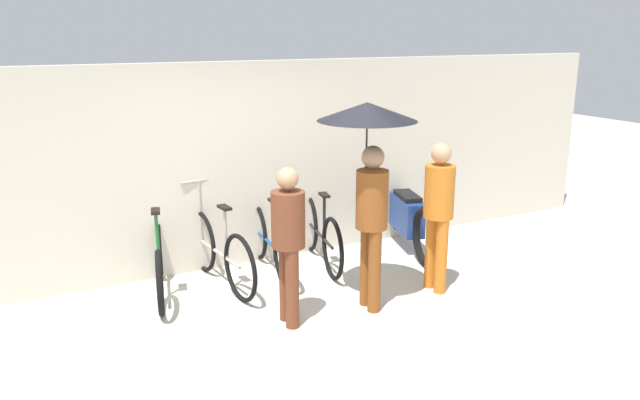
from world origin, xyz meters
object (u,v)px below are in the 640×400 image
Objects in this scene: parked_bicycle_1 at (219,252)px; motorcycle at (407,217)px; parked_bicycle_3 at (320,233)px; parked_bicycle_0 at (159,261)px; pedestrian_trailing at (439,206)px; pedestrian_leading at (288,236)px; parked_bicycle_2 at (270,241)px; pedestrian_center at (369,150)px.

parked_bicycle_1 is 2.57m from motorcycle.
parked_bicycle_3 reaches higher than motorcycle.
parked_bicycle_0 is 1.07× the size of pedestrian_trailing.
parked_bicycle_0 is 1.70m from pedestrian_leading.
parked_bicycle_3 is (0.65, -0.02, 0.01)m from parked_bicycle_2.
parked_bicycle_2 reaches higher than parked_bicycle_3.
parked_bicycle_3 is 1.27m from motorcycle.
pedestrian_center is 1.03× the size of motorcycle.
parked_bicycle_3 reaches higher than parked_bicycle_0.
pedestrian_leading reaches higher than parked_bicycle_1.
pedestrian_leading is at bearing 135.83° from motorcycle.
pedestrian_center is 2.25m from motorcycle.
pedestrian_trailing reaches higher than motorcycle.
parked_bicycle_2 reaches higher than motorcycle.
parked_bicycle_1 is 1.13× the size of pedestrian_leading.
parked_bicycle_2 is 0.81× the size of pedestrian_center.
pedestrian_center is at bearing 148.51° from motorcycle.
parked_bicycle_2 is at bearing -76.09° from parked_bicycle_0.
parked_bicycle_2 is 0.83× the size of motorcycle.
parked_bicycle_3 is (1.30, 0.08, -0.01)m from parked_bicycle_1.
parked_bicycle_0 is 0.83× the size of pedestrian_center.
parked_bicycle_0 is at bearing 149.24° from pedestrian_center.
parked_bicycle_1 reaches higher than parked_bicycle_2.
pedestrian_trailing is at bearing 3.22° from pedestrian_center.
parked_bicycle_0 is at bearing 130.11° from pedestrian_leading.
parked_bicycle_0 is at bearing 154.49° from pedestrian_trailing.
pedestrian_trailing reaches higher than parked_bicycle_2.
parked_bicycle_1 is 0.66m from parked_bicycle_2.
pedestrian_center is at bearing 179.07° from pedestrian_trailing.
pedestrian_leading is at bearing -179.31° from pedestrian_trailing.
pedestrian_trailing is at bearing -129.96° from parked_bicycle_2.
parked_bicycle_0 is 3.05m from pedestrian_trailing.
parked_bicycle_3 is at bearing -92.14° from parked_bicycle_1.
pedestrian_trailing reaches higher than parked_bicycle_3.
pedestrian_leading is (0.93, -1.31, 0.54)m from parked_bicycle_0.
parked_bicycle_2 is 1.92m from motorcycle.
parked_bicycle_1 is at bearing 102.74° from parked_bicycle_2.
pedestrian_center is at bearing -112.16° from parked_bicycle_0.
motorcycle is (3.21, -0.01, 0.06)m from parked_bicycle_0.
motorcycle is at bearing -94.00° from parked_bicycle_1.
pedestrian_center reaches higher than parked_bicycle_0.
parked_bicycle_3 is 1.05× the size of pedestrian_trailing.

